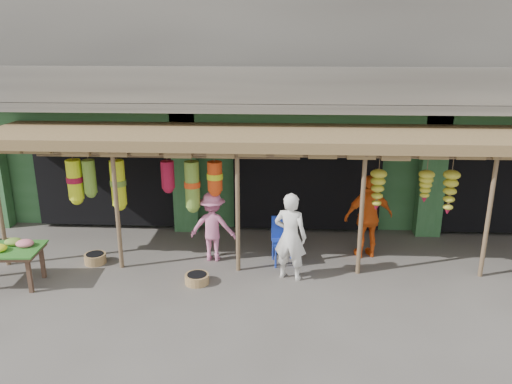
# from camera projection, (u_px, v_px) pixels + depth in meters

# --- Properties ---
(ground) EXTENTS (80.00, 80.00, 0.00)m
(ground) POSITION_uv_depth(u_px,v_px,m) (309.00, 268.00, 10.65)
(ground) COLOR #514C47
(ground) RESTS_ON ground
(building) EXTENTS (16.40, 6.80, 7.00)m
(building) POSITION_uv_depth(u_px,v_px,m) (305.00, 86.00, 14.29)
(building) COLOR gray
(building) RESTS_ON ground
(awning) EXTENTS (14.00, 2.70, 2.79)m
(awning) POSITION_uv_depth(u_px,v_px,m) (304.00, 141.00, 10.66)
(awning) COLOR brown
(awning) RESTS_ON ground
(flower_table) EXTENTS (1.57, 0.99, 0.91)m
(flower_table) POSITION_uv_depth(u_px,v_px,m) (3.00, 250.00, 9.72)
(flower_table) COLOR #503829
(flower_table) RESTS_ON ground
(blue_chair) EXTENTS (0.55, 0.56, 1.01)m
(blue_chair) POSITION_uv_depth(u_px,v_px,m) (283.00, 237.00, 10.79)
(blue_chair) COLOR #1B38B5
(blue_chair) RESTS_ON ground
(basket_left) EXTENTS (0.65, 0.65, 0.21)m
(basket_left) POSITION_uv_depth(u_px,v_px,m) (4.00, 246.00, 11.49)
(basket_left) COLOR olive
(basket_left) RESTS_ON ground
(basket_mid) EXTENTS (0.56, 0.56, 0.19)m
(basket_mid) POSITION_uv_depth(u_px,v_px,m) (197.00, 279.00, 9.95)
(basket_mid) COLOR brown
(basket_mid) RESTS_ON ground
(basket_right) EXTENTS (0.58, 0.58, 0.21)m
(basket_right) POSITION_uv_depth(u_px,v_px,m) (95.00, 259.00, 10.83)
(basket_right) COLOR #8F6343
(basket_right) RESTS_ON ground
(person_front) EXTENTS (0.76, 0.61, 1.82)m
(person_front) POSITION_uv_depth(u_px,v_px,m) (290.00, 237.00, 9.92)
(person_front) COLOR white
(person_front) RESTS_ON ground
(person_vendor) EXTENTS (1.18, 0.71, 1.88)m
(person_vendor) POSITION_uv_depth(u_px,v_px,m) (368.00, 217.00, 10.94)
(person_vendor) COLOR #E65915
(person_vendor) RESTS_ON ground
(person_shopper) EXTENTS (1.03, 0.64, 1.54)m
(person_shopper) POSITION_uv_depth(u_px,v_px,m) (213.00, 227.00, 10.83)
(person_shopper) COLOR pink
(person_shopper) RESTS_ON ground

